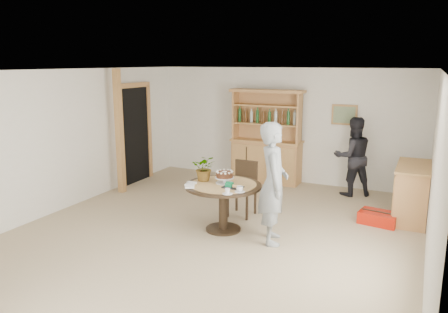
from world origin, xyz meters
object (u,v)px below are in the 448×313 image
Objects in this scene: dining_table at (223,194)px; red_suitcase at (379,218)px; sideboard at (412,192)px; hutch at (267,151)px; dining_chair at (244,185)px; teen_boy at (273,183)px; adult_person at (353,157)px.

red_suitcase is at bearing 31.20° from dining_table.
sideboard is at bearing 54.20° from red_suitcase.
sideboard is at bearing -22.21° from hutch.
hutch is at bearing 101.34° from dining_chair.
red_suitcase is (2.21, 1.34, -0.50)m from dining_table.
dining_table is 0.91m from teen_boy.
dining_chair reaches higher than sideboard.
teen_boy is at bearing -123.99° from red_suitcase.
dining_table is 1.27× the size of dining_chair.
dining_chair is at bearing 89.83° from dining_table.
hutch is 2.16× the size of dining_chair.
adult_person reaches higher than sideboard.
teen_boy is 2.73× the size of red_suitcase.
sideboard is 0.70× the size of teen_boy.
adult_person reaches higher than dining_table.
teen_boy reaches higher than red_suitcase.
dining_chair is (0.37, -2.21, -0.15)m from hutch.
hutch reaches higher than dining_table.
dining_chair is 1.31m from teen_boy.
dining_table is (0.37, -3.04, -0.08)m from hutch.
sideboard is 1.05× the size of dining_table.
adult_person is (1.52, 2.80, 0.18)m from dining_table.
dining_table is at bearing 30.74° from adult_person.
dining_table is 0.76× the size of adult_person.
dining_chair is 2.50m from adult_person.
dining_chair is at bearing -160.10° from sideboard.
hutch is at bearing 157.79° from sideboard.
adult_person reaches higher than dining_chair.
sideboard is at bearing 21.66° from dining_chair.
hutch is 1.14× the size of teen_boy.
adult_person is 1.75m from red_suitcase.
dining_chair is (0.00, 0.83, -0.07)m from dining_table.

